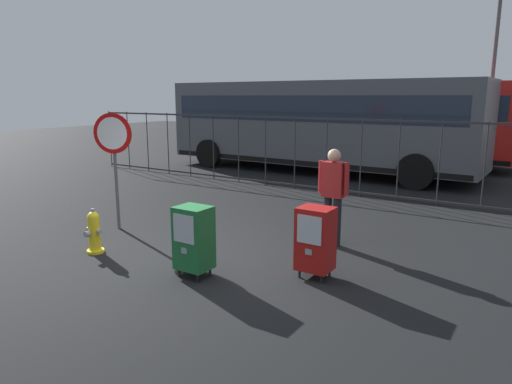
# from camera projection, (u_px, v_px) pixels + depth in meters

# --- Properties ---
(ground_plane) EXTENTS (60.00, 60.00, 0.00)m
(ground_plane) POSITION_uv_depth(u_px,v_px,m) (199.00, 258.00, 7.37)
(ground_plane) COLOR black
(fire_hydrant) EXTENTS (0.33, 0.32, 0.75)m
(fire_hydrant) POSITION_uv_depth(u_px,v_px,m) (94.00, 232.00, 7.55)
(fire_hydrant) COLOR yellow
(fire_hydrant) RESTS_ON ground_plane
(newspaper_box_primary) EXTENTS (0.48, 0.42, 1.02)m
(newspaper_box_primary) POSITION_uv_depth(u_px,v_px,m) (194.00, 238.00, 6.52)
(newspaper_box_primary) COLOR black
(newspaper_box_primary) RESTS_ON ground_plane
(newspaper_box_secondary) EXTENTS (0.48, 0.42, 1.02)m
(newspaper_box_secondary) POSITION_uv_depth(u_px,v_px,m) (315.00, 239.00, 6.48)
(newspaper_box_secondary) COLOR black
(newspaper_box_secondary) RESTS_ON ground_plane
(stop_sign) EXTENTS (0.71, 0.31, 2.23)m
(stop_sign) POSITION_uv_depth(u_px,v_px,m) (114.00, 147.00, 8.68)
(stop_sign) COLOR #4C4F54
(stop_sign) RESTS_ON ground_plane
(pedestrian) EXTENTS (0.55, 0.22, 1.67)m
(pedestrian) POSITION_uv_depth(u_px,v_px,m) (333.00, 191.00, 7.83)
(pedestrian) COLOR black
(pedestrian) RESTS_ON ground_plane
(fence_barrier) EXTENTS (18.03, 0.04, 2.00)m
(fence_barrier) POSITION_uv_depth(u_px,v_px,m) (343.00, 156.00, 11.94)
(fence_barrier) COLOR #2D2D33
(fence_barrier) RESTS_ON ground_plane
(bus_near) EXTENTS (10.55, 2.96, 3.00)m
(bus_near) POSITION_uv_depth(u_px,v_px,m) (317.00, 121.00, 15.44)
(bus_near) COLOR #4C5156
(bus_near) RESTS_ON ground_plane
(bus_far) EXTENTS (10.69, 3.58, 3.00)m
(bus_far) POSITION_uv_depth(u_px,v_px,m) (375.00, 117.00, 18.22)
(bus_far) COLOR red
(bus_far) RESTS_ON ground_plane
(street_light_near_left) EXTENTS (0.32, 0.32, 6.38)m
(street_light_near_left) POSITION_uv_depth(u_px,v_px,m) (494.00, 60.00, 15.75)
(street_light_near_left) COLOR #4C4F54
(street_light_near_left) RESTS_ON ground_plane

